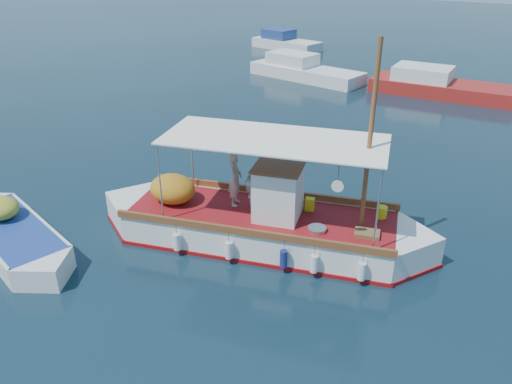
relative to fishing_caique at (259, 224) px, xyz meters
The scene contains 6 objects.
ground 0.77m from the fishing_caique, ahead, with size 160.00×160.00×0.00m, color black.
fishing_caique is the anchor object (origin of this frame).
dinghy 7.36m from the fishing_caique, 145.89° to the right, with size 6.01×2.86×1.52m.
bg_boat_nw 21.07m from the fishing_caique, 113.24° to the left, with size 8.24×3.63×1.80m.
bg_boat_n 19.92m from the fishing_caique, 88.69° to the left, with size 8.36×3.10×1.80m.
bg_boat_far_w 31.84m from the fishing_caique, 117.32° to the left, with size 6.49×3.40×1.80m.
Camera 1 is at (6.25, -11.16, 8.08)m, focal length 35.00 mm.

